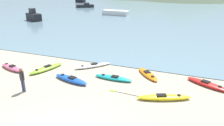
{
  "coord_description": "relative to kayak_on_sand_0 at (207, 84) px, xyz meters",
  "views": [
    {
      "loc": [
        5.36,
        -6.55,
        7.06
      ],
      "look_at": [
        -0.81,
        9.56,
        0.5
      ],
      "focal_mm": 35.0,
      "sensor_mm": 36.0,
      "label": 1
    }
  ],
  "objects": [
    {
      "name": "kayak_on_sand_1",
      "position": [
        -9.21,
        0.34,
        -0.01
      ],
      "size": [
        2.69,
        2.69,
        0.31
      ],
      "color": "white",
      "rests_on": "ground_plane"
    },
    {
      "name": "moored_boat_2",
      "position": [
        -29.42,
        17.35,
        0.68
      ],
      "size": [
        3.76,
        2.84,
        2.19
      ],
      "color": "black",
      "rests_on": "bay_water"
    },
    {
      "name": "moored_boat_0",
      "position": [
        -38.21,
        51.39,
        0.74
      ],
      "size": [
        3.16,
        1.7,
        2.37
      ],
      "color": "black",
      "rests_on": "bay_water"
    },
    {
      "name": "kayak_on_sand_3",
      "position": [
        -6.64,
        -1.37,
        -0.01
      ],
      "size": [
        3.0,
        0.74,
        0.31
      ],
      "color": "teal",
      "rests_on": "ground_plane"
    },
    {
      "name": "moored_boat_3",
      "position": [
        -17.53,
        29.04,
        0.41
      ],
      "size": [
        5.69,
        2.24,
        0.99
      ],
      "color": "white",
      "rests_on": "bay_water"
    },
    {
      "name": "kayak_on_sand_0",
      "position": [
        0.0,
        0.0,
        0.0
      ],
      "size": [
        3.08,
        2.07,
        0.34
      ],
      "color": "red",
      "rests_on": "ground_plane"
    },
    {
      "name": "kayak_on_sand_4",
      "position": [
        -12.53,
        -1.65,
        0.01
      ],
      "size": [
        1.68,
        3.21,
        0.36
      ],
      "color": "#8CCC2D",
      "rests_on": "ground_plane"
    },
    {
      "name": "person_near_foreground",
      "position": [
        -11.6,
        -5.33,
        0.83
      ],
      "size": [
        0.34,
        0.23,
        1.7
      ],
      "color": "#384260",
      "rests_on": "ground_plane"
    },
    {
      "name": "kayak_on_sand_5",
      "position": [
        -2.61,
        -3.01,
        0.01
      ],
      "size": [
        3.4,
        1.84,
        0.35
      ],
      "color": "yellow",
      "rests_on": "ground_plane"
    },
    {
      "name": "moored_boat_1",
      "position": [
        -30.26,
        39.37,
        0.35
      ],
      "size": [
        5.07,
        4.33,
        1.23
      ],
      "color": "black",
      "rests_on": "bay_water"
    },
    {
      "name": "bay_water",
      "position": [
        -6.71,
        36.35,
        -0.12
      ],
      "size": [
        160.0,
        70.0,
        0.06
      ],
      "primitive_type": "cube",
      "color": "slate",
      "rests_on": "ground_plane"
    },
    {
      "name": "kayak_on_sand_7",
      "position": [
        -4.35,
        0.27,
        -0.02
      ],
      "size": [
        2.35,
        2.59,
        0.31
      ],
      "color": "orange",
      "rests_on": "ground_plane"
    },
    {
      "name": "loose_paddle",
      "position": [
        -4.86,
        -3.19,
        -0.13
      ],
      "size": [
        2.79,
        0.35,
        0.03
      ],
      "color": "black",
      "rests_on": "ground_plane"
    },
    {
      "name": "kayak_on_sand_6",
      "position": [
        -15.33,
        -2.57,
        0.03
      ],
      "size": [
        2.94,
        1.43,
        0.39
      ],
      "color": "#E5668C",
      "rests_on": "ground_plane"
    },
    {
      "name": "kayak_on_sand_2",
      "position": [
        -9.48,
        -2.78,
        0.02
      ],
      "size": [
        3.15,
        1.4,
        0.38
      ],
      "color": "blue",
      "rests_on": "ground_plane"
    }
  ]
}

